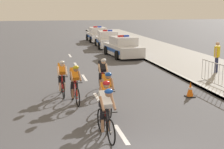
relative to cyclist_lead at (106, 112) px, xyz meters
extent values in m
cube|color=gray|center=(7.91, 12.02, -0.73)|extent=(5.13, 60.00, 0.12)
cube|color=#9E9E99|center=(5.42, 12.02, -0.72)|extent=(0.16, 60.00, 0.13)
cube|color=white|center=(0.50, 0.21, -0.78)|extent=(0.14, 1.60, 0.01)
cube|color=white|center=(0.50, 4.21, -0.78)|extent=(0.14, 1.60, 0.01)
cube|color=white|center=(0.50, 8.21, -0.78)|extent=(0.14, 1.60, 0.01)
cube|color=white|center=(0.50, 12.21, -0.78)|extent=(0.14, 1.60, 0.01)
cube|color=white|center=(0.50, 16.21, -0.78)|extent=(0.14, 1.60, 0.01)
torus|color=black|center=(0.04, -0.48, -0.42)|extent=(0.11, 0.72, 0.72)
cylinder|color=#99999E|center=(0.04, -0.48, -0.42)|extent=(0.07, 0.07, 0.06)
torus|color=black|center=(-0.05, 0.52, -0.42)|extent=(0.11, 0.72, 0.72)
cylinder|color=#99999E|center=(-0.05, 0.52, -0.42)|extent=(0.07, 0.07, 0.06)
cylinder|color=black|center=(0.00, -0.03, 0.11)|extent=(0.09, 0.55, 0.04)
cylinder|color=black|center=(0.02, -0.20, -0.21)|extent=(0.08, 0.48, 0.63)
cylinder|color=black|center=(-0.02, 0.17, -0.19)|extent=(0.04, 0.04, 0.65)
cylinder|color=black|center=(0.04, -0.38, 0.09)|extent=(0.42, 0.07, 0.03)
cube|color=black|center=(-0.02, 0.17, 0.15)|extent=(0.12, 0.23, 0.05)
cube|color=white|center=(0.00, 0.05, 0.35)|extent=(0.33, 0.58, 0.44)
cube|color=black|center=(-0.02, 0.16, 0.19)|extent=(0.30, 0.23, 0.18)
cylinder|color=black|center=(0.08, 0.12, -0.15)|extent=(0.13, 0.23, 0.40)
cylinder|color=#9E7051|center=(0.09, 0.04, -0.41)|extent=(0.10, 0.16, 0.36)
cylinder|color=black|center=(-0.10, 0.10, -0.15)|extent=(0.13, 0.18, 0.40)
cylinder|color=#9E7051|center=(-0.09, 0.02, -0.41)|extent=(0.10, 0.13, 0.36)
cylinder|color=#9E7051|center=(0.17, -0.15, 0.30)|extent=(0.11, 0.41, 0.35)
cylinder|color=#9E7051|center=(-0.14, -0.18, 0.30)|extent=(0.11, 0.41, 0.35)
sphere|color=#9E7051|center=(0.02, -0.25, 0.59)|extent=(0.19, 0.19, 0.19)
ellipsoid|color=blue|center=(0.02, -0.26, 0.66)|extent=(0.26, 0.33, 0.24)
torus|color=black|center=(0.13, 0.48, -0.42)|extent=(0.13, 0.72, 0.72)
cylinder|color=#99999E|center=(0.13, 0.48, -0.42)|extent=(0.07, 0.07, 0.06)
torus|color=black|center=(0.25, 1.48, -0.42)|extent=(0.13, 0.72, 0.72)
cylinder|color=#99999E|center=(0.25, 1.48, -0.42)|extent=(0.07, 0.07, 0.06)
cylinder|color=#B21919|center=(0.18, 0.93, 0.11)|extent=(0.10, 0.55, 0.04)
cylinder|color=#B21919|center=(0.16, 0.75, -0.21)|extent=(0.09, 0.48, 0.63)
cylinder|color=#B21919|center=(0.21, 1.13, -0.19)|extent=(0.04, 0.04, 0.65)
cylinder|color=black|center=(0.14, 0.58, 0.09)|extent=(0.42, 0.08, 0.03)
cube|color=black|center=(0.21, 1.13, 0.15)|extent=(0.12, 0.23, 0.05)
cube|color=orange|center=(0.19, 1.00, 0.35)|extent=(0.34, 0.57, 0.46)
cube|color=black|center=(0.21, 1.12, 0.19)|extent=(0.30, 0.23, 0.18)
cylinder|color=black|center=(0.29, 1.06, -0.15)|extent=(0.13, 0.23, 0.40)
cylinder|color=#9E7051|center=(0.28, 0.98, -0.41)|extent=(0.11, 0.16, 0.36)
cylinder|color=black|center=(0.11, 1.08, -0.15)|extent=(0.13, 0.18, 0.40)
cylinder|color=#9E7051|center=(0.10, 1.00, -0.41)|extent=(0.10, 0.13, 0.36)
cylinder|color=#9E7051|center=(0.33, 0.77, 0.30)|extent=(0.12, 0.41, 0.35)
cylinder|color=#9E7051|center=(0.01, 0.81, 0.30)|extent=(0.12, 0.41, 0.35)
sphere|color=#9E7051|center=(0.16, 0.71, 0.59)|extent=(0.19, 0.19, 0.19)
ellipsoid|color=red|center=(0.16, 0.70, 0.66)|extent=(0.26, 0.34, 0.24)
torus|color=black|center=(0.46, 1.70, -0.42)|extent=(0.07, 0.73, 0.72)
cylinder|color=#99999E|center=(0.46, 1.70, -0.42)|extent=(0.06, 0.06, 0.06)
torus|color=black|center=(0.50, 2.70, -0.42)|extent=(0.07, 0.73, 0.72)
cylinder|color=#99999E|center=(0.50, 2.70, -0.42)|extent=(0.06, 0.06, 0.06)
cylinder|color=black|center=(0.48, 2.15, 0.11)|extent=(0.06, 0.55, 0.04)
cylinder|color=black|center=(0.47, 1.98, -0.21)|extent=(0.06, 0.48, 0.63)
cylinder|color=black|center=(0.49, 2.35, -0.19)|extent=(0.04, 0.04, 0.65)
cylinder|color=black|center=(0.47, 1.80, 0.09)|extent=(0.42, 0.04, 0.03)
cube|color=black|center=(0.49, 2.35, 0.15)|extent=(0.11, 0.22, 0.05)
cube|color=orange|center=(0.48, 2.23, 0.35)|extent=(0.30, 0.55, 0.47)
cube|color=black|center=(0.49, 2.34, 0.19)|extent=(0.29, 0.21, 0.18)
cylinder|color=black|center=(0.58, 2.29, -0.15)|extent=(0.12, 0.23, 0.40)
cylinder|color=#9E7051|center=(0.57, 2.21, -0.41)|extent=(0.10, 0.16, 0.36)
cylinder|color=black|center=(0.40, 2.30, -0.15)|extent=(0.12, 0.17, 0.40)
cylinder|color=#9E7051|center=(0.39, 2.22, -0.41)|extent=(0.09, 0.13, 0.36)
cylinder|color=#9E7051|center=(0.63, 2.01, 0.30)|extent=(0.09, 0.40, 0.35)
cylinder|color=#9E7051|center=(0.32, 2.02, 0.30)|extent=(0.09, 0.40, 0.35)
sphere|color=#9E7051|center=(0.47, 1.93, 0.59)|extent=(0.19, 0.19, 0.19)
ellipsoid|color=blue|center=(0.47, 1.92, 0.66)|extent=(0.24, 0.32, 0.24)
torus|color=black|center=(-0.42, 3.22, -0.42)|extent=(0.11, 0.72, 0.72)
cylinder|color=#99999E|center=(-0.42, 3.22, -0.42)|extent=(0.07, 0.07, 0.06)
torus|color=black|center=(-0.52, 4.21, -0.42)|extent=(0.11, 0.72, 0.72)
cylinder|color=#99999E|center=(-0.52, 4.21, -0.42)|extent=(0.07, 0.07, 0.06)
cylinder|color=#B21919|center=(-0.47, 3.67, 0.11)|extent=(0.09, 0.55, 0.04)
cylinder|color=#B21919|center=(-0.45, 3.49, -0.21)|extent=(0.08, 0.48, 0.63)
cylinder|color=#B21919|center=(-0.48, 3.86, -0.19)|extent=(0.04, 0.04, 0.65)
cylinder|color=black|center=(-0.43, 3.32, 0.09)|extent=(0.42, 0.07, 0.03)
cube|color=black|center=(-0.48, 3.86, 0.15)|extent=(0.12, 0.23, 0.05)
cube|color=orange|center=(-0.47, 3.74, 0.35)|extent=(0.33, 0.57, 0.46)
cube|color=black|center=(-0.48, 3.85, 0.19)|extent=(0.30, 0.22, 0.18)
cylinder|color=black|center=(-0.39, 3.81, -0.15)|extent=(0.13, 0.23, 0.40)
cylinder|color=#9E7051|center=(-0.38, 3.73, -0.41)|extent=(0.10, 0.16, 0.36)
cylinder|color=black|center=(-0.57, 3.80, -0.15)|extent=(0.13, 0.18, 0.40)
cylinder|color=#9E7051|center=(-0.56, 3.72, -0.41)|extent=(0.10, 0.13, 0.36)
cylinder|color=#9E7051|center=(-0.29, 3.54, 0.30)|extent=(0.11, 0.41, 0.35)
cylinder|color=#9E7051|center=(-0.61, 3.51, 0.30)|extent=(0.11, 0.41, 0.35)
sphere|color=#9E7051|center=(-0.45, 3.44, 0.59)|extent=(0.19, 0.19, 0.19)
ellipsoid|color=yellow|center=(-0.44, 3.43, 0.66)|extent=(0.26, 0.33, 0.24)
torus|color=black|center=(0.87, 4.62, -0.42)|extent=(0.05, 0.72, 0.72)
cylinder|color=#99999E|center=(0.87, 4.62, -0.42)|extent=(0.06, 0.06, 0.06)
torus|color=black|center=(0.88, 5.62, -0.42)|extent=(0.05, 0.72, 0.72)
cylinder|color=#99999E|center=(0.88, 5.62, -0.42)|extent=(0.06, 0.06, 0.06)
cylinder|color=#B21919|center=(0.88, 5.07, 0.11)|extent=(0.04, 0.55, 0.04)
cylinder|color=#B21919|center=(0.87, 4.90, -0.21)|extent=(0.04, 0.48, 0.63)
cylinder|color=#B21919|center=(0.88, 5.27, -0.19)|extent=(0.04, 0.04, 0.65)
cylinder|color=black|center=(0.87, 4.72, 0.09)|extent=(0.42, 0.03, 0.03)
cube|color=black|center=(0.88, 5.27, 0.15)|extent=(0.10, 0.22, 0.05)
cube|color=black|center=(0.88, 5.15, 0.35)|extent=(0.28, 0.54, 0.46)
cube|color=black|center=(0.88, 5.26, 0.19)|extent=(0.28, 0.20, 0.18)
cylinder|color=black|center=(0.97, 5.21, -0.15)|extent=(0.11, 0.22, 0.40)
cylinder|color=tan|center=(0.97, 5.13, -0.41)|extent=(0.09, 0.15, 0.36)
cylinder|color=black|center=(0.79, 5.21, -0.15)|extent=(0.11, 0.17, 0.40)
cylinder|color=tan|center=(0.79, 5.13, -0.41)|extent=(0.09, 0.12, 0.36)
cylinder|color=tan|center=(1.03, 4.93, 0.30)|extent=(0.08, 0.40, 0.35)
cylinder|color=tan|center=(0.71, 4.93, 0.30)|extent=(0.08, 0.40, 0.35)
sphere|color=tan|center=(0.87, 4.85, 0.59)|extent=(0.19, 0.19, 0.19)
ellipsoid|color=white|center=(0.87, 4.84, 0.66)|extent=(0.23, 0.32, 0.24)
torus|color=black|center=(-0.86, 4.41, -0.42)|extent=(0.06, 0.72, 0.72)
cylinder|color=#99999E|center=(-0.86, 4.41, -0.42)|extent=(0.06, 0.06, 0.06)
torus|color=black|center=(-0.89, 5.41, -0.42)|extent=(0.06, 0.72, 0.72)
cylinder|color=#99999E|center=(-0.89, 5.41, -0.42)|extent=(0.06, 0.06, 0.06)
cylinder|color=#B21919|center=(-0.87, 4.86, 0.11)|extent=(0.05, 0.55, 0.04)
cylinder|color=#B21919|center=(-0.87, 4.68, -0.21)|extent=(0.05, 0.48, 0.63)
cylinder|color=#B21919|center=(-0.88, 5.06, -0.19)|extent=(0.04, 0.04, 0.65)
cylinder|color=black|center=(-0.87, 4.51, 0.09)|extent=(0.42, 0.04, 0.03)
cube|color=black|center=(-0.88, 5.06, 0.15)|extent=(0.11, 0.22, 0.05)
cube|color=orange|center=(-0.88, 4.93, 0.35)|extent=(0.29, 0.56, 0.45)
cube|color=black|center=(-0.88, 5.05, 0.19)|extent=(0.29, 0.21, 0.18)
cylinder|color=black|center=(-0.79, 5.00, -0.15)|extent=(0.12, 0.23, 0.40)
cylinder|color=beige|center=(-0.79, 4.92, -0.41)|extent=(0.09, 0.16, 0.36)
cylinder|color=black|center=(-0.97, 5.00, -0.15)|extent=(0.11, 0.17, 0.40)
cylinder|color=beige|center=(-0.97, 4.92, -0.41)|extent=(0.09, 0.12, 0.36)
cylinder|color=beige|center=(-0.71, 4.72, 0.30)|extent=(0.09, 0.40, 0.35)
cylinder|color=beige|center=(-1.03, 4.71, 0.30)|extent=(0.09, 0.40, 0.35)
sphere|color=beige|center=(-0.87, 4.63, 0.59)|extent=(0.19, 0.19, 0.19)
ellipsoid|color=white|center=(-0.87, 4.62, 0.66)|extent=(0.24, 0.32, 0.24)
cube|color=silver|center=(4.29, 14.95, -0.27)|extent=(2.15, 4.54, 0.72)
cube|color=silver|center=(4.30, 14.86, 0.39)|extent=(1.74, 2.23, 0.60)
cube|color=#283342|center=(4.21, 15.86, 0.37)|extent=(1.44, 0.21, 0.51)
cube|color=#1947B2|center=(3.41, 14.87, -0.25)|extent=(0.35, 3.73, 0.24)
cube|color=#1947B2|center=(5.17, 15.03, -0.25)|extent=(0.35, 3.73, 0.24)
cube|color=red|center=(4.08, 14.84, 0.75)|extent=(0.41, 0.22, 0.11)
cube|color=blue|center=(4.52, 14.88, 0.75)|extent=(0.41, 0.22, 0.11)
cylinder|color=black|center=(3.27, 16.23, -0.47)|extent=(0.26, 0.66, 0.64)
cylinder|color=black|center=(5.07, 16.39, -0.47)|extent=(0.26, 0.66, 0.64)
cylinder|color=black|center=(3.52, 13.51, -0.47)|extent=(0.26, 0.66, 0.64)
cylinder|color=black|center=(5.31, 13.68, -0.47)|extent=(0.26, 0.66, 0.64)
cube|color=white|center=(4.29, 20.60, -0.27)|extent=(2.04, 4.50, 0.72)
cube|color=white|center=(4.29, 20.50, 0.39)|extent=(1.69, 2.20, 0.60)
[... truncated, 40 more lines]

